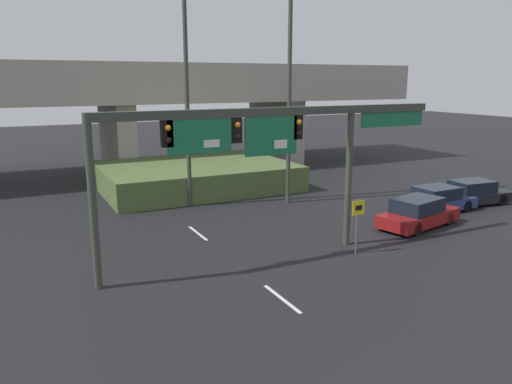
% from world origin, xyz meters
% --- Properties ---
extents(lane_markings, '(0.14, 34.62, 0.01)m').
position_xyz_m(lane_markings, '(0.00, 15.70, 0.00)').
color(lane_markings, silver).
rests_on(lane_markings, ground).
extents(signal_gantry, '(14.69, 0.44, 6.06)m').
position_xyz_m(signal_gantry, '(1.18, 11.23, 4.90)').
color(signal_gantry, '#383D33').
rests_on(signal_gantry, ground).
extents(speed_limit_sign, '(0.60, 0.11, 2.33)m').
position_xyz_m(speed_limit_sign, '(4.94, 10.08, 1.52)').
color(speed_limit_sign, '#4C4C4C').
rests_on(speed_limit_sign, ground).
extents(highway_light_pole_near, '(0.70, 0.36, 16.38)m').
position_xyz_m(highway_light_pole_near, '(1.41, 20.83, 8.57)').
color(highway_light_pole_near, '#383D33').
rests_on(highway_light_pole_near, ground).
extents(highway_light_pole_far, '(0.70, 0.36, 17.26)m').
position_xyz_m(highway_light_pole_far, '(6.86, 19.06, 9.01)').
color(highway_light_pole_far, '#383D33').
rests_on(highway_light_pole_far, ground).
extents(overpass_bridge, '(49.33, 9.67, 8.28)m').
position_xyz_m(overpass_bridge, '(-0.00, 33.53, 5.85)').
color(overpass_bridge, '#A39E93').
rests_on(overpass_bridge, ground).
extents(grass_embankment, '(12.18, 8.98, 1.64)m').
position_xyz_m(grass_embankment, '(3.40, 25.34, 0.82)').
color(grass_embankment, '#4C6033').
rests_on(grass_embankment, ground).
extents(parked_sedan_near_right, '(4.89, 2.84, 1.46)m').
position_xyz_m(parked_sedan_near_right, '(10.11, 11.92, 0.67)').
color(parked_sedan_near_right, maroon).
rests_on(parked_sedan_near_right, ground).
extents(parked_sedan_mid_right, '(4.27, 1.97, 1.39)m').
position_xyz_m(parked_sedan_mid_right, '(13.21, 13.63, 0.64)').
color(parked_sedan_mid_right, navy).
rests_on(parked_sedan_mid_right, ground).
extents(parked_sedan_far_right, '(4.54, 2.27, 1.41)m').
position_xyz_m(parked_sedan_far_right, '(16.27, 13.87, 0.65)').
color(parked_sedan_far_right, black).
rests_on(parked_sedan_far_right, ground).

